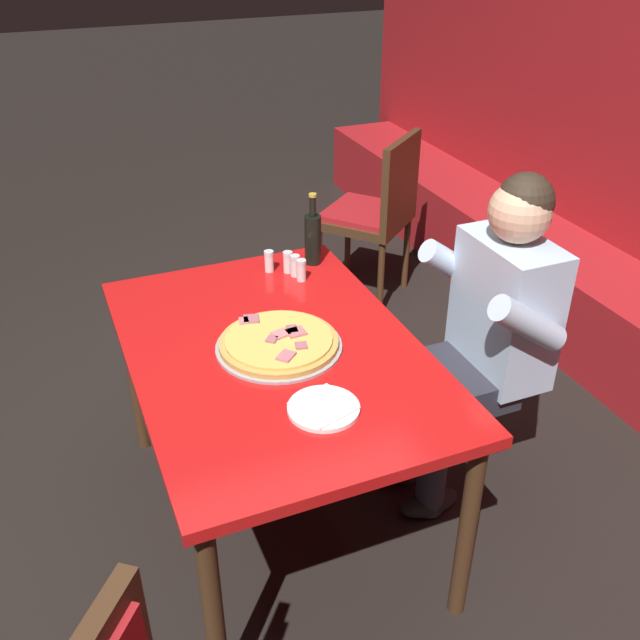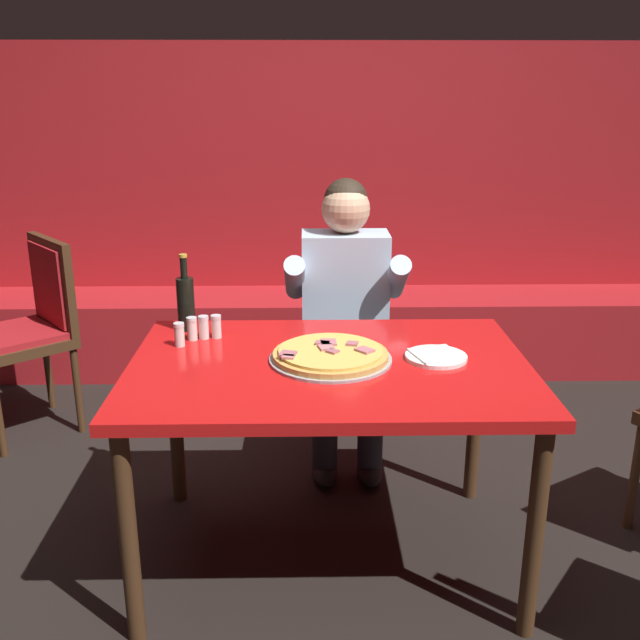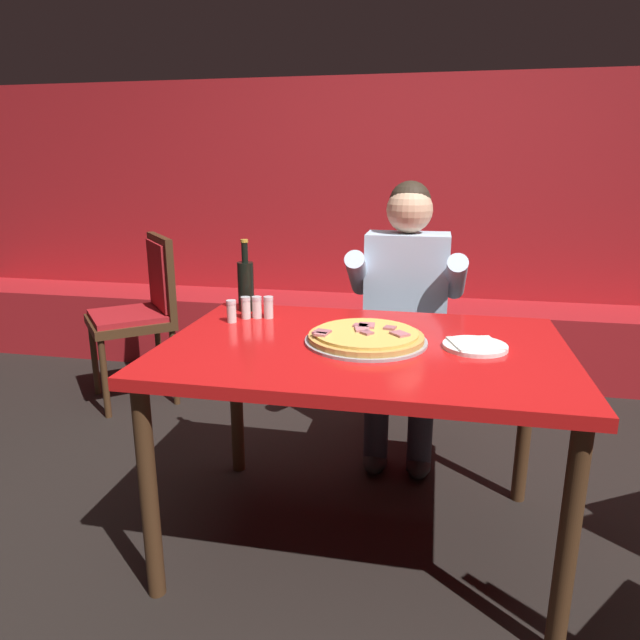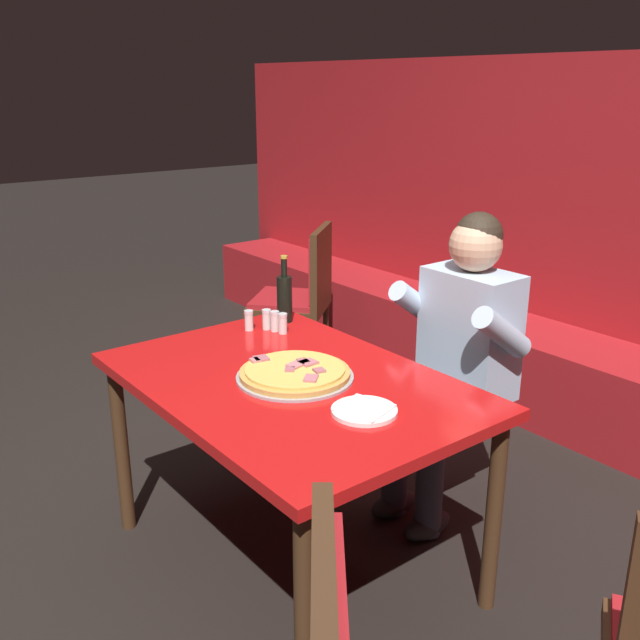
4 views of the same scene
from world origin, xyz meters
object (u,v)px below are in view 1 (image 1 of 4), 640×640
object	(u,v)px
plate_white_paper	(324,408)
beer_bottle	(313,237)
shaker_oregano	(288,263)
shaker_parmesan	(269,262)
dining_chair_near_right	(378,206)
pizza	(279,343)
shaker_red_pepper_flakes	(301,271)
shaker_black_pepper	(295,267)
main_dining_table	(275,368)
diner_seated_blue_shirt	(482,331)

from	to	relation	value
plate_white_paper	beer_bottle	world-z (taller)	beer_bottle
beer_bottle	shaker_oregano	size ratio (longest dim) A/B	3.40
shaker_parmesan	dining_chair_near_right	distance (m)	1.31
pizza	dining_chair_near_right	bearing A→B (deg)	142.77
shaker_parmesan	shaker_red_pepper_flakes	bearing A→B (deg)	36.24
pizza	shaker_black_pepper	bearing A→B (deg)	153.25
main_dining_table	dining_chair_near_right	world-z (taller)	dining_chair_near_right
plate_white_paper	diner_seated_blue_shirt	xyz separation A→B (m)	(-0.27, 0.72, -0.07)
plate_white_paper	shaker_black_pepper	bearing A→B (deg)	164.75
beer_bottle	shaker_black_pepper	xyz separation A→B (m)	(0.08, -0.11, -0.07)
shaker_parmesan	shaker_oregano	xyz separation A→B (m)	(0.04, 0.07, 0.00)
shaker_oregano	pizza	bearing A→B (deg)	-23.44
shaker_red_pepper_flakes	diner_seated_blue_shirt	bearing A→B (deg)	44.50
pizza	shaker_red_pepper_flakes	world-z (taller)	shaker_red_pepper_flakes
main_dining_table	shaker_parmesan	distance (m)	0.56
pizza	shaker_oregano	bearing A→B (deg)	156.56
shaker_red_pepper_flakes	shaker_oregano	size ratio (longest dim) A/B	1.00
diner_seated_blue_shirt	dining_chair_near_right	xyz separation A→B (m)	(-1.51, 0.35, -0.15)
shaker_black_pepper	diner_seated_blue_shirt	bearing A→B (deg)	42.53
shaker_oregano	diner_seated_blue_shirt	distance (m)	0.79
plate_white_paper	dining_chair_near_right	size ratio (longest dim) A/B	0.22
pizza	plate_white_paper	distance (m)	0.36
pizza	shaker_parmesan	xyz separation A→B (m)	(-0.53, 0.15, 0.02)
shaker_red_pepper_flakes	shaker_parmesan	world-z (taller)	same
diner_seated_blue_shirt	shaker_oregano	bearing A→B (deg)	-138.67
plate_white_paper	shaker_parmesan	world-z (taller)	shaker_parmesan
shaker_parmesan	main_dining_table	bearing A→B (deg)	-17.54
beer_bottle	diner_seated_blue_shirt	world-z (taller)	diner_seated_blue_shirt
dining_chair_near_right	shaker_oregano	bearing A→B (deg)	-43.08
main_dining_table	shaker_parmesan	size ratio (longest dim) A/B	15.56
pizza	plate_white_paper	bearing A→B (deg)	1.25
main_dining_table	plate_white_paper	bearing A→B (deg)	3.77
beer_bottle	shaker_red_pepper_flakes	world-z (taller)	beer_bottle
beer_bottle	shaker_black_pepper	world-z (taller)	beer_bottle
plate_white_paper	shaker_black_pepper	xyz separation A→B (m)	(-0.81, 0.22, 0.03)
shaker_parmesan	beer_bottle	bearing A→B (deg)	91.05
dining_chair_near_right	shaker_parmesan	bearing A→B (deg)	-46.26
shaker_black_pepper	shaker_parmesan	size ratio (longest dim) A/B	1.00
diner_seated_blue_shirt	shaker_black_pepper	bearing A→B (deg)	-137.47
main_dining_table	diner_seated_blue_shirt	world-z (taller)	diner_seated_blue_shirt
shaker_black_pepper	dining_chair_near_right	bearing A→B (deg)	138.63
shaker_black_pepper	shaker_parmesan	world-z (taller)	same
plate_white_paper	dining_chair_near_right	world-z (taller)	dining_chair_near_right
plate_white_paper	shaker_black_pepper	size ratio (longest dim) A/B	2.44
beer_bottle	main_dining_table	bearing A→B (deg)	-33.61
plate_white_paper	shaker_red_pepper_flakes	bearing A→B (deg)	163.33
shaker_oregano	dining_chair_near_right	distance (m)	1.29
main_dining_table	shaker_oregano	distance (m)	0.56
beer_bottle	diner_seated_blue_shirt	bearing A→B (deg)	32.29
shaker_black_pepper	diner_seated_blue_shirt	size ratio (longest dim) A/B	0.07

